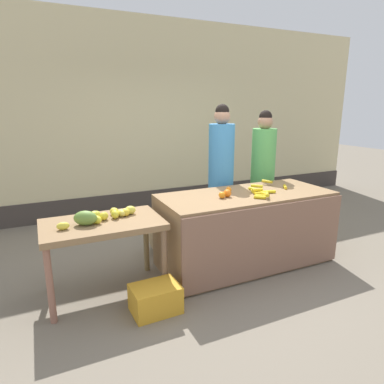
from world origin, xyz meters
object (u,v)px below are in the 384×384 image
(produce_crate, at_px, (155,299))
(vendor_woman_blue_shirt, at_px, (221,175))
(produce_sack, at_px, (159,233))
(vendor_woman_green_shirt, at_px, (263,174))

(produce_crate, bearing_deg, vendor_woman_blue_shirt, 41.38)
(produce_sack, bearing_deg, produce_crate, -111.31)
(vendor_woman_green_shirt, bearing_deg, produce_crate, -149.32)
(vendor_woman_blue_shirt, bearing_deg, produce_crate, -138.62)
(vendor_woman_green_shirt, distance_m, produce_crate, 2.54)
(vendor_woman_blue_shirt, bearing_deg, produce_sack, 178.74)
(vendor_woman_blue_shirt, relative_size, produce_sack, 3.42)
(vendor_woman_blue_shirt, height_order, produce_crate, vendor_woman_blue_shirt)
(vendor_woman_green_shirt, relative_size, produce_crate, 4.11)
(vendor_woman_green_shirt, height_order, produce_sack, vendor_woman_green_shirt)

